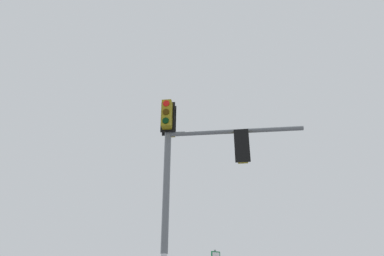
# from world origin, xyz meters

# --- Properties ---
(signal_mast_assembly) EXTENTS (4.30, 1.23, 7.10)m
(signal_mast_assembly) POSITION_xyz_m (-0.32, 0.25, 5.04)
(signal_mast_assembly) COLOR slate
(signal_mast_assembly) RESTS_ON ground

